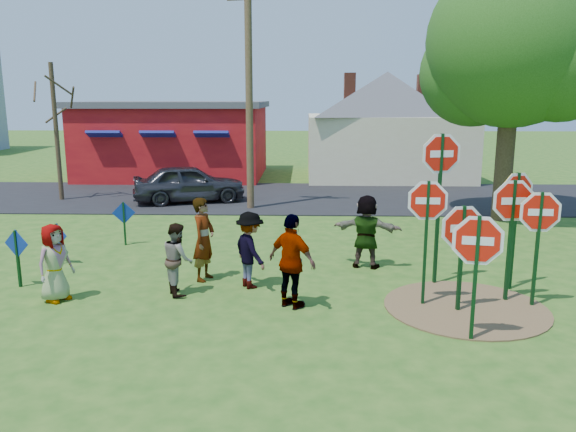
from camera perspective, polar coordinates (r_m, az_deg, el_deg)
name	(u,v)px	position (r m, az deg, el deg)	size (l,w,h in m)	color
ground	(245,289)	(12.38, -4.39, -7.40)	(120.00, 120.00, 0.00)	#265317
road	(274,197)	(23.51, -1.46, 1.95)	(120.00, 7.50, 0.04)	black
dirt_patch	(465,307)	(11.82, 17.58, -8.84)	(3.20, 3.20, 0.03)	brown
red_building	(176,139)	(30.45, -11.28, 7.69)	(9.40, 7.69, 3.90)	maroon
cream_house	(386,121)	(29.94, 9.93, 9.52)	(9.40, 9.40, 6.50)	beige
stop_sign_a	(477,251)	(9.88, 18.65, -3.37)	(1.14, 0.24, 2.35)	#0E3416
stop_sign_b	(440,170)	(12.56, 15.23, 4.53)	(1.17, 0.24, 3.51)	#0E3416
stop_sign_c	(512,213)	(12.02, 21.82, 0.29)	(1.14, 0.14, 2.66)	#0E3416
stop_sign_d	(516,202)	(12.83, 22.16, 1.33)	(1.08, 0.51, 2.71)	#0E3416
stop_sign_e	(462,236)	(11.18, 17.28, -1.94)	(1.16, 0.23, 2.26)	#0E3416
stop_sign_f	(539,221)	(11.93, 24.18, -0.46)	(1.08, 0.08, 2.47)	#0E3416
stop_sign_g	(427,214)	(11.27, 13.95, 0.17)	(1.06, 0.09, 2.67)	#0E3416
blue_diamond_b	(17,251)	(13.61, -25.81, -3.26)	(0.61, 0.21, 1.30)	#0E3416
blue_diamond_c	(58,239)	(15.10, -22.37, -2.20)	(0.58, 0.24, 1.05)	#0E3416
blue_diamond_d	(124,218)	(16.42, -16.32, -0.22)	(0.63, 0.15, 1.25)	#0E3416
person_a	(54,263)	(12.39, -22.64, -4.40)	(0.79, 0.51, 1.61)	#394983
person_b	(204,239)	(12.85, -8.56, -2.35)	(0.70, 0.46, 1.91)	#236C5E
person_c	(178,259)	(12.07, -11.14, -4.28)	(0.75, 0.58, 1.54)	#985341
person_d	(250,250)	(12.26, -3.88, -3.47)	(1.09, 0.63, 1.69)	#303035
person_e	(292,262)	(11.01, 0.42, -4.66)	(1.11, 0.46, 1.90)	#5A3562
person_f	(366,231)	(13.78, 7.97, -1.55)	(1.68, 0.54, 1.82)	#204F33
suv	(189,183)	(22.55, -10.00, 3.30)	(1.75, 4.35, 1.48)	#313036
utility_pole	(249,87)	(20.76, -3.98, 12.99)	(2.07, 0.49, 8.53)	#4C3823
leafy_tree	(518,51)	(20.24, 22.29, 15.29)	(6.10, 5.56, 8.67)	#382819
bare_tree_west	(55,112)	(24.30, -22.62, 9.69)	(1.80, 1.80, 5.45)	#382819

